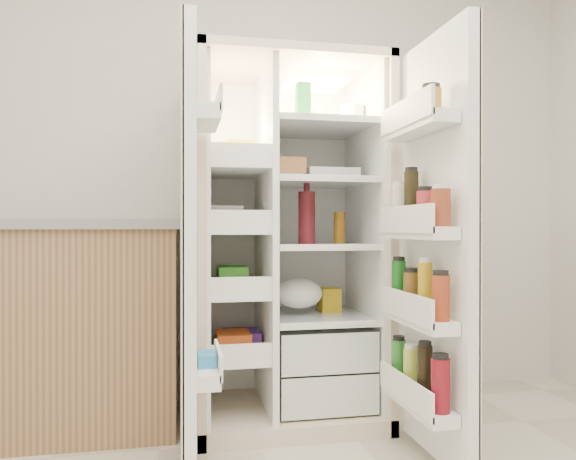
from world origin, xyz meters
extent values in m
cube|color=silver|center=(0.00, 2.00, 1.35)|extent=(4.00, 0.02, 2.70)
cube|color=beige|center=(0.18, 1.93, 0.90)|extent=(0.92, 0.04, 1.80)
cube|color=beige|center=(-0.26, 1.60, 0.90)|extent=(0.04, 0.70, 1.80)
cube|color=beige|center=(0.62, 1.60, 0.90)|extent=(0.04, 0.70, 1.80)
cube|color=beige|center=(0.18, 1.60, 1.78)|extent=(0.92, 0.70, 0.04)
cube|color=beige|center=(0.18, 1.60, 0.04)|extent=(0.92, 0.70, 0.08)
cube|color=white|center=(0.18, 1.90, 0.92)|extent=(0.84, 0.02, 1.68)
cube|color=white|center=(-0.23, 1.60, 0.92)|extent=(0.02, 0.62, 1.68)
cube|color=white|center=(0.59, 1.60, 0.92)|extent=(0.02, 0.62, 1.68)
cube|color=white|center=(0.07, 1.60, 0.92)|extent=(0.03, 0.62, 1.68)
cube|color=silver|center=(0.34, 1.58, 0.18)|extent=(0.47, 0.52, 0.19)
cube|color=silver|center=(0.34, 1.58, 0.39)|extent=(0.47, 0.52, 0.19)
cube|color=#FFD18C|center=(0.34, 1.65, 1.72)|extent=(0.30, 0.30, 0.02)
cube|color=white|center=(-0.08, 1.60, 0.35)|extent=(0.28, 0.58, 0.02)
cube|color=white|center=(-0.08, 1.60, 0.65)|extent=(0.28, 0.58, 0.02)
cube|color=white|center=(-0.08, 1.60, 0.95)|extent=(0.28, 0.58, 0.02)
cube|color=white|center=(-0.08, 1.60, 1.25)|extent=(0.28, 0.58, 0.02)
cube|color=white|center=(0.34, 1.60, 0.52)|extent=(0.49, 0.58, 0.01)
cube|color=white|center=(0.34, 1.60, 0.88)|extent=(0.49, 0.58, 0.01)
cube|color=white|center=(0.34, 1.60, 1.20)|extent=(0.49, 0.58, 0.02)
cube|color=white|center=(0.34, 1.60, 1.48)|extent=(0.49, 0.58, 0.02)
cube|color=#E0591F|center=(-0.08, 1.60, 0.41)|extent=(0.16, 0.20, 0.10)
cube|color=#368825|center=(-0.08, 1.60, 0.72)|extent=(0.14, 0.18, 0.12)
cube|color=white|center=(-0.08, 1.60, 0.99)|extent=(0.20, 0.22, 0.07)
cube|color=yellow|center=(-0.08, 1.60, 1.33)|extent=(0.15, 0.16, 0.14)
cube|color=#6537A7|center=(-0.08, 1.60, 0.40)|extent=(0.18, 0.20, 0.09)
cube|color=#C76A23|center=(-0.08, 1.60, 0.71)|extent=(0.14, 0.18, 0.10)
cube|color=white|center=(-0.08, 1.60, 1.02)|extent=(0.16, 0.16, 0.12)
sphere|color=orange|center=(0.21, 1.50, 0.12)|extent=(0.07, 0.07, 0.07)
sphere|color=orange|center=(0.30, 1.54, 0.12)|extent=(0.07, 0.07, 0.07)
sphere|color=orange|center=(0.40, 1.50, 0.12)|extent=(0.07, 0.07, 0.07)
sphere|color=orange|center=(0.26, 1.64, 0.12)|extent=(0.07, 0.07, 0.07)
sphere|color=orange|center=(0.36, 1.62, 0.12)|extent=(0.07, 0.07, 0.07)
sphere|color=orange|center=(0.46, 1.58, 0.12)|extent=(0.07, 0.07, 0.07)
sphere|color=orange|center=(0.18, 1.58, 0.12)|extent=(0.07, 0.07, 0.07)
sphere|color=orange|center=(0.42, 1.64, 0.12)|extent=(0.07, 0.07, 0.07)
ellipsoid|color=#457C29|center=(0.34, 1.60, 0.40)|extent=(0.26, 0.24, 0.11)
cylinder|color=#4C1016|center=(0.27, 1.52, 1.02)|extent=(0.08, 0.08, 0.26)
cylinder|color=brown|center=(0.44, 1.53, 0.97)|extent=(0.06, 0.06, 0.16)
cube|color=green|center=(0.24, 1.50, 1.58)|extent=(0.07, 0.07, 0.19)
cylinder|color=white|center=(0.52, 1.58, 1.54)|extent=(0.12, 0.12, 0.11)
cylinder|color=#BD6E2B|center=(0.37, 1.66, 1.53)|extent=(0.07, 0.07, 0.09)
cube|color=silver|center=(0.41, 1.54, 1.24)|extent=(0.26, 0.11, 0.06)
cube|color=#C4824E|center=(0.17, 1.57, 1.26)|extent=(0.19, 0.10, 0.11)
ellipsoid|color=white|center=(0.24, 1.60, 0.60)|extent=(0.24, 0.22, 0.15)
cube|color=gold|center=(0.43, 1.68, 0.59)|extent=(0.10, 0.12, 0.12)
cube|color=white|center=(-0.32, 1.05, 0.90)|extent=(0.05, 0.40, 1.72)
cube|color=beige|center=(-0.34, 1.05, 0.90)|extent=(0.01, 0.40, 1.72)
cube|color=white|center=(-0.25, 1.05, 0.40)|extent=(0.09, 0.32, 0.06)
cube|color=white|center=(-0.25, 1.05, 1.40)|extent=(0.09, 0.32, 0.06)
cube|color=#338CCC|center=(-0.25, 1.05, 0.43)|extent=(0.07, 0.12, 0.10)
cube|color=white|center=(0.68, 0.96, 0.90)|extent=(0.05, 0.58, 1.72)
cube|color=beige|center=(0.71, 0.96, 0.90)|extent=(0.01, 0.58, 1.72)
cube|color=white|center=(0.60, 0.96, 0.26)|extent=(0.11, 0.50, 0.05)
cube|color=white|center=(0.60, 0.96, 0.60)|extent=(0.11, 0.50, 0.05)
cube|color=white|center=(0.60, 0.96, 0.95)|extent=(0.11, 0.50, 0.05)
cube|color=white|center=(0.60, 0.96, 1.38)|extent=(0.11, 0.50, 0.05)
cylinder|color=maroon|center=(0.60, 0.76, 0.39)|extent=(0.07, 0.07, 0.20)
cylinder|color=black|center=(0.60, 0.89, 0.40)|extent=(0.06, 0.06, 0.22)
cylinder|color=#B7C040|center=(0.60, 1.02, 0.38)|extent=(0.06, 0.06, 0.18)
cylinder|color=#2A7727|center=(0.60, 1.15, 0.38)|extent=(0.06, 0.06, 0.19)
cylinder|color=maroon|center=(0.60, 0.76, 0.71)|extent=(0.07, 0.07, 0.17)
cylinder|color=#BF9416|center=(0.60, 0.89, 0.73)|extent=(0.06, 0.06, 0.21)
cylinder|color=brown|center=(0.60, 1.02, 0.70)|extent=(0.07, 0.07, 0.16)
cylinder|color=#166218|center=(0.60, 1.15, 0.72)|extent=(0.06, 0.06, 0.20)
cylinder|color=maroon|center=(0.60, 0.76, 1.04)|extent=(0.07, 0.07, 0.14)
cylinder|color=#AD2C2E|center=(0.60, 0.89, 1.04)|extent=(0.07, 0.07, 0.14)
cylinder|color=black|center=(0.60, 1.02, 1.09)|extent=(0.06, 0.06, 0.23)
cylinder|color=beige|center=(0.60, 1.15, 1.06)|extent=(0.06, 0.06, 0.18)
cylinder|color=olive|center=(0.60, 0.84, 1.45)|extent=(0.08, 0.08, 0.10)
cube|color=#9F754F|center=(-1.04, 1.72, 0.48)|extent=(1.35, 0.70, 0.96)
cube|color=gray|center=(-1.04, 1.72, 0.99)|extent=(1.39, 0.74, 0.04)
camera|label=1|loc=(-0.36, -1.11, 0.97)|focal=34.00mm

